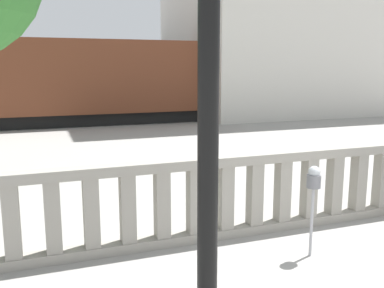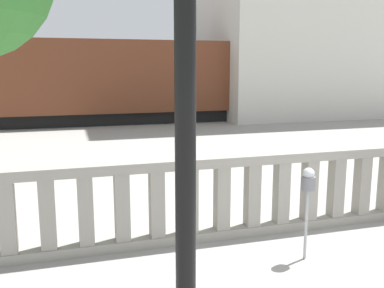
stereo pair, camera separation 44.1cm
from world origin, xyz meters
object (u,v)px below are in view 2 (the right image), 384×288
object	(u,v)px
lamppost	(185,19)
parking_meter	(308,186)
train_near	(61,81)
train_far	(107,75)

from	to	relation	value
lamppost	parking_meter	bearing A→B (deg)	28.65
parking_meter	train_near	distance (m)	15.48
lamppost	train_near	xyz separation A→B (m)	(-1.13, 16.21, -1.00)
train_near	train_far	xyz separation A→B (m)	(2.79, 8.05, 0.06)
parking_meter	train_near	bearing A→B (deg)	101.45
lamppost	train_near	distance (m)	16.28
parking_meter	train_far	bearing A→B (deg)	90.69
lamppost	train_far	size ratio (longest dim) A/B	0.24
train_near	train_far	bearing A→B (deg)	70.88
train_far	train_near	bearing A→B (deg)	-109.12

